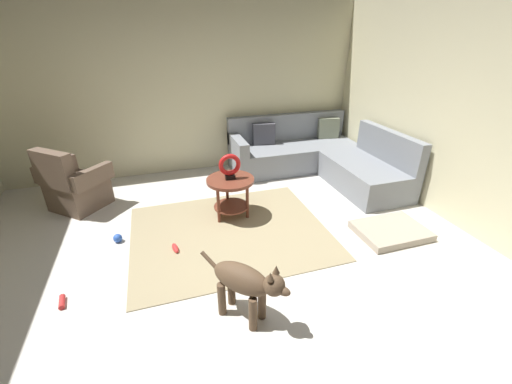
{
  "coord_description": "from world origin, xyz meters",
  "views": [
    {
      "loc": [
        -0.54,
        -2.53,
        2.18
      ],
      "look_at": [
        0.45,
        0.6,
        0.55
      ],
      "focal_mm": 22.64,
      "sensor_mm": 36.0,
      "label": 1
    }
  ],
  "objects_px": {
    "side_table": "(231,188)",
    "torus_sculpture": "(230,166)",
    "sectional_couch": "(317,158)",
    "dog_bed_mat": "(391,231)",
    "dog_toy_ball": "(118,238)",
    "dog": "(246,283)",
    "dog_toy_rope": "(62,302)",
    "dog_toy_bone": "(175,248)",
    "armchair": "(74,186)"
  },
  "relations": [
    {
      "from": "side_table",
      "to": "dog_toy_ball",
      "type": "bearing_deg",
      "value": -173.02
    },
    {
      "from": "side_table",
      "to": "dog",
      "type": "relative_size",
      "value": 0.89
    },
    {
      "from": "torus_sculpture",
      "to": "sectional_couch",
      "type": "bearing_deg",
      "value": 28.89
    },
    {
      "from": "armchair",
      "to": "torus_sculpture",
      "type": "relative_size",
      "value": 3.06
    },
    {
      "from": "side_table",
      "to": "dog_toy_ball",
      "type": "distance_m",
      "value": 1.45
    },
    {
      "from": "side_table",
      "to": "torus_sculpture",
      "type": "relative_size",
      "value": 1.84
    },
    {
      "from": "dog_toy_ball",
      "to": "dog_bed_mat",
      "type": "bearing_deg",
      "value": -14.78
    },
    {
      "from": "armchair",
      "to": "sectional_couch",
      "type": "bearing_deg",
      "value": 43.01
    },
    {
      "from": "dog_toy_ball",
      "to": "dog_toy_rope",
      "type": "height_order",
      "value": "dog_toy_ball"
    },
    {
      "from": "dog_toy_bone",
      "to": "armchair",
      "type": "bearing_deg",
      "value": 130.0
    },
    {
      "from": "dog_toy_ball",
      "to": "dog_toy_rope",
      "type": "relative_size",
      "value": 0.63
    },
    {
      "from": "side_table",
      "to": "dog_toy_bone",
      "type": "height_order",
      "value": "side_table"
    },
    {
      "from": "dog_toy_rope",
      "to": "dog_toy_bone",
      "type": "relative_size",
      "value": 0.88
    },
    {
      "from": "dog_bed_mat",
      "to": "dog_toy_bone",
      "type": "relative_size",
      "value": 4.44
    },
    {
      "from": "side_table",
      "to": "dog_bed_mat",
      "type": "xyz_separation_m",
      "value": [
        1.72,
        -0.99,
        -0.37
      ]
    },
    {
      "from": "sectional_couch",
      "to": "torus_sculpture",
      "type": "distance_m",
      "value": 2.01
    },
    {
      "from": "sectional_couch",
      "to": "side_table",
      "type": "distance_m",
      "value": 1.97
    },
    {
      "from": "side_table",
      "to": "torus_sculpture",
      "type": "distance_m",
      "value": 0.29
    },
    {
      "from": "side_table",
      "to": "dog_toy_rope",
      "type": "height_order",
      "value": "side_table"
    },
    {
      "from": "torus_sculpture",
      "to": "dog_toy_ball",
      "type": "height_order",
      "value": "torus_sculpture"
    },
    {
      "from": "dog_bed_mat",
      "to": "dog_toy_ball",
      "type": "relative_size",
      "value": 7.99
    },
    {
      "from": "side_table",
      "to": "dog",
      "type": "height_order",
      "value": "dog"
    },
    {
      "from": "sectional_couch",
      "to": "dog_toy_rope",
      "type": "height_order",
      "value": "sectional_couch"
    },
    {
      "from": "dog_toy_ball",
      "to": "dog_toy_rope",
      "type": "bearing_deg",
      "value": -115.72
    },
    {
      "from": "dog_toy_ball",
      "to": "dog_toy_bone",
      "type": "xyz_separation_m",
      "value": [
        0.62,
        -0.37,
        -0.02
      ]
    },
    {
      "from": "side_table",
      "to": "dog_toy_rope",
      "type": "bearing_deg",
      "value": -150.15
    },
    {
      "from": "dog",
      "to": "dog_toy_ball",
      "type": "xyz_separation_m",
      "value": [
        -1.11,
        1.51,
        -0.33
      ]
    },
    {
      "from": "dog_toy_rope",
      "to": "sectional_couch",
      "type": "bearing_deg",
      "value": 29.38
    },
    {
      "from": "sectional_couch",
      "to": "dog_bed_mat",
      "type": "distance_m",
      "value": 1.96
    },
    {
      "from": "sectional_couch",
      "to": "dog_toy_ball",
      "type": "distance_m",
      "value": 3.32
    },
    {
      "from": "dog_bed_mat",
      "to": "dog_toy_rope",
      "type": "xyz_separation_m",
      "value": [
        -3.53,
        -0.05,
        -0.02
      ]
    },
    {
      "from": "sectional_couch",
      "to": "torus_sculpture",
      "type": "xyz_separation_m",
      "value": [
        -1.72,
        -0.95,
        0.42
      ]
    },
    {
      "from": "side_table",
      "to": "dog_toy_bone",
      "type": "bearing_deg",
      "value": -145.25
    },
    {
      "from": "sectional_couch",
      "to": "dog_toy_bone",
      "type": "bearing_deg",
      "value": -149.21
    },
    {
      "from": "sectional_couch",
      "to": "dog_toy_bone",
      "type": "height_order",
      "value": "sectional_couch"
    },
    {
      "from": "dog_bed_mat",
      "to": "dog_toy_ball",
      "type": "distance_m",
      "value": 3.22
    },
    {
      "from": "dog",
      "to": "side_table",
      "type": "bearing_deg",
      "value": -140.52
    },
    {
      "from": "torus_sculpture",
      "to": "dog_toy_ball",
      "type": "distance_m",
      "value": 1.55
    },
    {
      "from": "dog_bed_mat",
      "to": "dog_toy_ball",
      "type": "height_order",
      "value": "dog_toy_ball"
    },
    {
      "from": "sectional_couch",
      "to": "dog_toy_rope",
      "type": "bearing_deg",
      "value": -150.62
    },
    {
      "from": "dog_toy_ball",
      "to": "dog_toy_rope",
      "type": "xyz_separation_m",
      "value": [
        -0.42,
        -0.87,
        -0.03
      ]
    },
    {
      "from": "dog_bed_mat",
      "to": "torus_sculpture",
      "type": "bearing_deg",
      "value": 150.03
    },
    {
      "from": "side_table",
      "to": "torus_sculpture",
      "type": "bearing_deg",
      "value": 180.0
    },
    {
      "from": "dog_toy_bone",
      "to": "dog_toy_ball",
      "type": "bearing_deg",
      "value": 149.26
    },
    {
      "from": "dog_toy_ball",
      "to": "side_table",
      "type": "bearing_deg",
      "value": 6.98
    },
    {
      "from": "torus_sculpture",
      "to": "dog_toy_rope",
      "type": "height_order",
      "value": "torus_sculpture"
    },
    {
      "from": "armchair",
      "to": "dog_bed_mat",
      "type": "relative_size",
      "value": 1.25
    },
    {
      "from": "torus_sculpture",
      "to": "dog_bed_mat",
      "type": "height_order",
      "value": "torus_sculpture"
    },
    {
      "from": "sectional_couch",
      "to": "dog",
      "type": "distance_m",
      "value": 3.31
    },
    {
      "from": "dog",
      "to": "dog_toy_ball",
      "type": "height_order",
      "value": "dog"
    }
  ]
}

